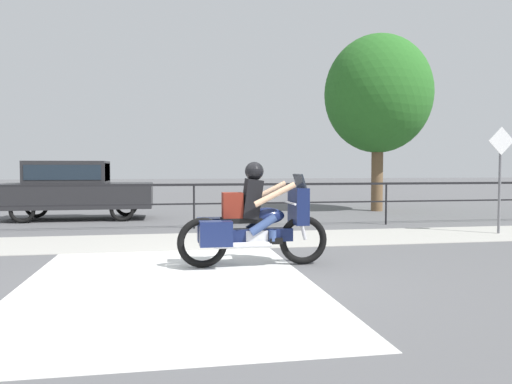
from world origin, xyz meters
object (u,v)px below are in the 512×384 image
(motorcycle, at_px, (253,221))
(street_sign, at_px, (500,168))
(parked_car, at_px, (74,187))
(tree_behind_sign, at_px, (378,94))

(motorcycle, bearing_deg, street_sign, 26.08)
(motorcycle, bearing_deg, parked_car, 119.90)
(parked_car, bearing_deg, motorcycle, -60.83)
(parked_car, height_order, street_sign, street_sign)
(motorcycle, distance_m, parked_car, 8.66)
(motorcycle, relative_size, parked_car, 0.55)
(street_sign, relative_size, tree_behind_sign, 0.40)
(parked_car, xyz_separation_m, street_sign, (10.20, -4.97, 0.55))
(tree_behind_sign, bearing_deg, motorcycle, -123.74)
(tree_behind_sign, bearing_deg, parked_car, -172.99)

